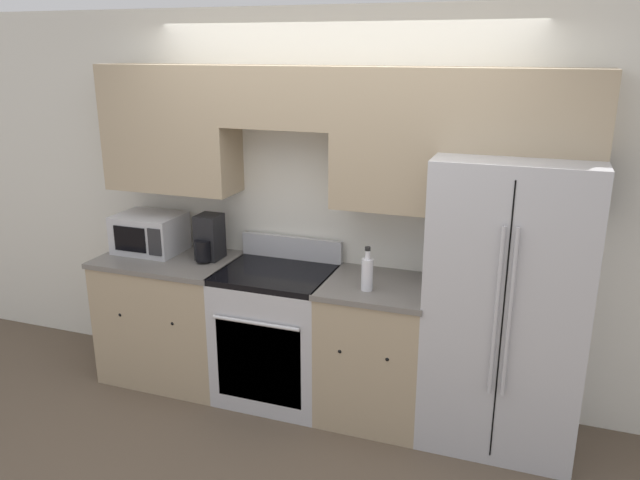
# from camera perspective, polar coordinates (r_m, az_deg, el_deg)

# --- Properties ---
(ground_plane) EXTENTS (12.00, 12.00, 0.00)m
(ground_plane) POSITION_cam_1_polar(r_m,az_deg,el_deg) (4.21, -1.49, -16.64)
(ground_plane) COLOR brown
(wall_back) EXTENTS (8.00, 0.39, 2.60)m
(wall_back) POSITION_cam_1_polar(r_m,az_deg,el_deg) (4.13, 1.53, 5.53)
(wall_back) COLOR silver
(wall_back) RESTS_ON ground_plane
(lower_cabinets_left) EXTENTS (0.96, 0.64, 0.92)m
(lower_cabinets_left) POSITION_cam_1_polar(r_m,az_deg,el_deg) (4.71, -13.38, -6.87)
(lower_cabinets_left) COLOR tan
(lower_cabinets_left) RESTS_ON ground_plane
(lower_cabinets_right) EXTENTS (0.68, 0.64, 0.92)m
(lower_cabinets_right) POSITION_cam_1_polar(r_m,az_deg,el_deg) (4.13, 5.14, -10.00)
(lower_cabinets_right) COLOR tan
(lower_cabinets_right) RESTS_ON ground_plane
(oven_range) EXTENTS (0.74, 0.65, 1.08)m
(oven_range) POSITION_cam_1_polar(r_m,az_deg,el_deg) (4.33, -3.94, -8.53)
(oven_range) COLOR #B7B7BC
(oven_range) RESTS_ON ground_plane
(refrigerator) EXTENTS (0.90, 0.74, 1.77)m
(refrigerator) POSITION_cam_1_polar(r_m,az_deg,el_deg) (3.89, 16.68, -5.56)
(refrigerator) COLOR #B7B7BC
(refrigerator) RESTS_ON ground_plane
(microwave) EXTENTS (0.46, 0.36, 0.28)m
(microwave) POSITION_cam_1_polar(r_m,az_deg,el_deg) (4.68, -15.30, 0.62)
(microwave) COLOR #B7B7BC
(microwave) RESTS_ON lower_cabinets_left
(bottle) EXTENTS (0.07, 0.07, 0.28)m
(bottle) POSITION_cam_1_polar(r_m,az_deg,el_deg) (3.81, 4.33, -3.03)
(bottle) COLOR silver
(bottle) RESTS_ON lower_cabinets_right
(paper_towel_holder) EXTENTS (0.16, 0.24, 0.32)m
(paper_towel_holder) POSITION_cam_1_polar(r_m,az_deg,el_deg) (4.40, -10.15, 0.09)
(paper_towel_holder) COLOR black
(paper_towel_holder) RESTS_ON lower_cabinets_left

